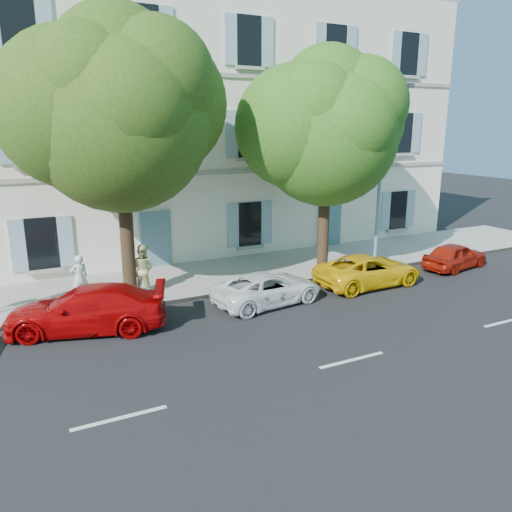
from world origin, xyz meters
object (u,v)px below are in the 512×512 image
tree_left (119,120)px  street_lamp (383,166)px  tree_right (327,135)px  pedestrian_b (143,269)px  car_red_coupe (86,309)px  car_red_hatchback (455,256)px  pedestrian_a (80,278)px  car_white_coupe (268,288)px  car_yellow_supercar (368,270)px

tree_left → street_lamp: size_ratio=1.25×
tree_right → street_lamp: (2.49, -0.47, -1.23)m
pedestrian_b → car_red_coupe: bearing=84.7°
car_red_hatchback → pedestrian_a: pedestrian_a is taller
car_white_coupe → tree_right: tree_right is taller
car_yellow_supercar → car_red_hatchback: (4.80, 0.18, -0.03)m
car_red_coupe → car_white_coupe: 5.92m
car_red_hatchback → tree_right: 7.69m
tree_right → street_lamp: tree_right is taller
car_yellow_supercar → car_white_coupe: bearing=90.0°
tree_right → car_yellow_supercar: bearing=-71.2°
street_lamp → car_red_hatchback: bearing=-25.4°
pedestrian_b → pedestrian_a: bearing=32.6°
car_red_hatchback → pedestrian_a: (-14.95, 2.58, 0.37)m
car_white_coupe → tree_left: (-4.13, 2.50, 5.57)m
tree_right → street_lamp: 2.81m
car_yellow_supercar → pedestrian_b: bearing=71.5°
car_red_coupe → pedestrian_b: (2.27, 2.26, 0.36)m
car_yellow_supercar → street_lamp: size_ratio=0.58×
car_red_coupe → car_white_coupe: car_red_coupe is taller
pedestrian_b → car_yellow_supercar: bearing=-157.4°
car_yellow_supercar → pedestrian_b: pedestrian_b is taller
car_red_coupe → pedestrian_a: (0.17, 2.53, 0.26)m
car_red_hatchback → tree_left: size_ratio=0.36×
tree_right → street_lamp: size_ratio=1.14×
car_red_coupe → tree_right: size_ratio=0.55×
tree_left → street_lamp: tree_left is taller
tree_right → pedestrian_b: bearing=176.8°
car_white_coupe → street_lamp: (6.19, 1.71, 3.81)m
car_red_hatchback → pedestrian_b: pedestrian_b is taller
car_white_coupe → car_red_hatchback: bearing=-95.9°
car_white_coupe → pedestrian_a: bearing=56.0°
car_yellow_supercar → pedestrian_b: size_ratio=2.40×
tree_right → car_red_hatchback: bearing=-19.0°
car_yellow_supercar → street_lamp: 4.46m
pedestrian_a → tree_left: bearing=153.5°
tree_right → pedestrian_a: 10.55m
pedestrian_a → tree_right: bearing=161.9°
car_red_hatchback → tree_right: bearing=60.2°
tree_left → pedestrian_b: size_ratio=5.20×
car_red_coupe → tree_left: (1.78, 2.17, 5.43)m
tree_left → car_white_coupe: bearing=-31.1°
car_red_coupe → car_yellow_supercar: size_ratio=1.09×
car_white_coupe → car_red_coupe: bearing=79.2°
car_red_coupe → tree_right: (9.61, 1.85, 4.91)m
car_red_coupe → tree_left: size_ratio=0.50×
tree_right → pedestrian_a: size_ratio=5.37×
car_white_coupe → tree_left: size_ratio=0.42×
car_white_coupe → tree_left: 7.37m
pedestrian_a → street_lamp: bearing=160.5°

